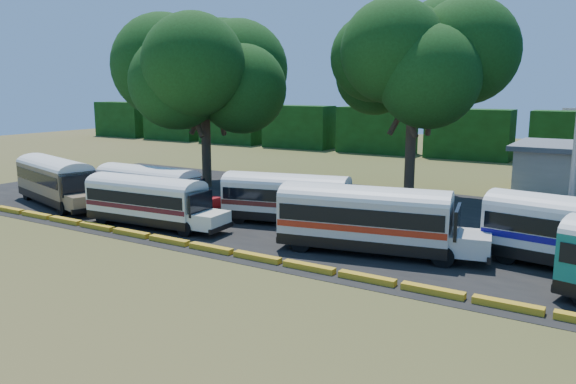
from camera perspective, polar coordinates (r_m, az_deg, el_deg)
The scene contains 12 objects.
ground at distance 28.64m, azimuth -6.77°, elevation -6.93°, with size 160.00×160.00×0.00m, color #3D4E1A.
asphalt_strip at distance 37.97m, azimuth 5.76°, elevation -2.51°, with size 64.00×24.00×0.02m, color black.
curb at distance 29.35m, azimuth -5.56°, elevation -6.16°, with size 53.70×0.45×0.30m.
treeline_backdrop at distance 71.59m, azimuth 17.90°, elevation 5.63°, with size 130.00×4.00×6.00m.
bus_beige at distance 44.73m, azimuth -22.52°, elevation 1.32°, with size 10.89×5.37×3.48m.
bus_red at distance 40.41m, azimuth -13.81°, elevation 0.65°, with size 9.66×2.53×3.17m.
bus_cream_west at distance 35.90m, azimuth -13.98°, elevation -0.63°, with size 9.79×3.11×3.17m.
bus_cream_east at distance 35.48m, azimuth 0.13°, elevation -0.39°, with size 10.08×4.59×3.22m.
bus_white_red at distance 29.51m, azimuth 8.18°, elevation -2.40°, with size 11.10×4.69×3.55m.
tree_west at distance 48.92m, azimuth -8.52°, elevation 12.20°, with size 11.61×11.61×14.34m.
tree_center at distance 44.63m, azimuth 12.69°, elevation 13.26°, with size 10.11×10.11×14.61m.
utility_pole at distance 33.19m, azimuth 27.00°, elevation 1.56°, with size 1.60×0.30×7.86m.
Camera 1 is at (17.12, -21.29, 8.60)m, focal length 35.00 mm.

